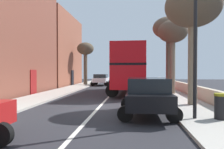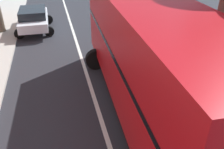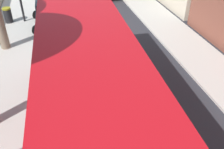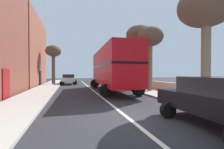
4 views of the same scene
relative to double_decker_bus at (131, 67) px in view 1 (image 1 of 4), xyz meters
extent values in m
plane|color=#28282D|center=(-1.70, -8.32, -2.35)|extent=(84.00, 84.00, 0.00)
cube|color=silver|center=(-1.70, -8.32, -2.35)|extent=(0.16, 54.00, 0.01)
cube|color=#B2ADA3|center=(-6.60, -8.32, -2.29)|extent=(2.60, 60.00, 0.12)
cube|color=#B2ADA3|center=(3.20, -8.32, -2.29)|extent=(2.60, 60.00, 0.12)
cube|color=brown|center=(-10.20, -2.32, 3.13)|extent=(4.00, 11.52, 10.97)
cube|color=maroon|center=(-8.17, -2.32, -1.30)|extent=(0.08, 1.10, 2.10)
cube|color=brown|center=(-10.20, 9.68, 2.47)|extent=(4.00, 11.52, 9.65)
cube|color=black|center=(-8.17, 9.68, -1.30)|extent=(0.08, 1.10, 2.10)
cube|color=beige|center=(4.75, -8.32, -1.89)|extent=(0.36, 54.00, 0.93)
cube|color=#B50D14|center=(0.00, -0.01, -0.80)|extent=(2.89, 10.34, 1.70)
cube|color=black|center=(0.00, -0.01, 0.13)|extent=(2.91, 10.24, 0.16)
cube|color=#B50D14|center=(0.00, -0.01, 0.96)|extent=(2.89, 10.34, 1.50)
cube|color=black|center=(0.19, 5.10, -0.72)|extent=(2.20, 0.14, 1.19)
cylinder|color=black|center=(-1.15, 3.52, -1.85)|extent=(1.01, 0.34, 1.00)
cylinder|color=black|center=(1.41, 3.43, -1.85)|extent=(1.01, 0.34, 1.00)
cylinder|color=black|center=(-1.41, -3.45, -1.85)|extent=(1.01, 0.34, 1.00)
cylinder|color=black|center=(1.15, -3.54, -1.85)|extent=(1.01, 0.34, 1.00)
cylinder|color=black|center=(-3.33, -14.51, -2.03)|extent=(0.64, 0.23, 0.64)
cube|color=silver|center=(-4.20, 9.93, -1.59)|extent=(1.82, 4.17, 0.56)
cube|color=black|center=(-4.20, 9.72, -1.06)|extent=(1.67, 2.30, 0.52)
cylinder|color=black|center=(-5.12, 11.22, -2.03)|extent=(0.64, 0.22, 0.64)
cylinder|color=black|center=(-3.27, 11.22, -2.03)|extent=(0.64, 0.22, 0.64)
cylinder|color=black|center=(-5.13, 8.64, -2.03)|extent=(0.64, 0.22, 0.64)
cylinder|color=black|center=(-3.28, 8.63, -2.03)|extent=(0.64, 0.22, 0.64)
cube|color=black|center=(0.80, -10.11, -1.56)|extent=(1.86, 4.17, 0.62)
cube|color=black|center=(0.80, -10.32, -0.95)|extent=(1.70, 2.30, 0.59)
cylinder|color=black|center=(-0.13, -8.81, -2.03)|extent=(0.64, 0.22, 0.64)
cylinder|color=black|center=(1.75, -8.82, -2.03)|extent=(0.64, 0.22, 0.64)
cylinder|color=black|center=(-0.15, -11.39, -2.03)|extent=(0.64, 0.22, 0.64)
cylinder|color=black|center=(1.73, -11.40, -2.03)|extent=(0.64, 0.22, 0.64)
cylinder|color=#7A6B56|center=(3.46, -1.31, 0.11)|extent=(0.44, 0.44, 4.68)
ellipsoid|color=brown|center=(3.46, -1.31, 2.94)|extent=(2.48, 2.48, 1.89)
cylinder|color=#7A6B56|center=(3.49, -7.33, 0.21)|extent=(0.50, 0.50, 4.89)
ellipsoid|color=brown|center=(3.49, -7.33, 3.27)|extent=(3.09, 3.09, 2.36)
cylinder|color=brown|center=(-6.40, 10.00, 0.03)|extent=(0.51, 0.51, 4.53)
ellipsoid|color=#4C4233|center=(-6.40, 10.00, 2.76)|extent=(2.32, 2.32, 1.72)
cylinder|color=brown|center=(3.51, 1.12, 0.44)|extent=(0.45, 0.45, 5.36)
ellipsoid|color=brown|center=(3.51, 1.12, 3.71)|extent=(2.96, 2.96, 2.08)
cylinder|color=black|center=(2.60, -11.03, 0.77)|extent=(0.14, 0.14, 6.00)
cylinder|color=black|center=(3.60, -11.07, -1.78)|extent=(0.52, 0.52, 0.91)
cylinder|color=olive|center=(3.60, -11.07, -1.28)|extent=(0.55, 0.55, 0.10)
camera|label=1|loc=(0.13, -19.94, -0.34)|focal=35.02mm
camera|label=2|loc=(-2.91, -6.63, 3.35)|focal=37.82mm
camera|label=3|loc=(0.74, 6.07, 4.47)|focal=39.62mm
camera|label=4|loc=(-3.95, -13.90, -0.50)|focal=23.52mm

